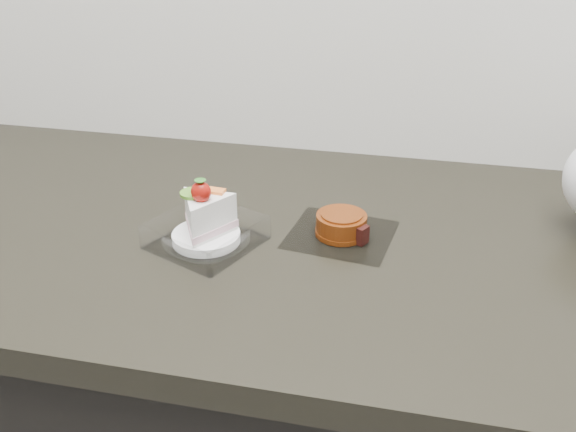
{
  "coord_description": "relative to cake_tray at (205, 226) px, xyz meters",
  "views": [
    {
      "loc": [
        0.09,
        0.91,
        1.35
      ],
      "look_at": [
        -0.08,
        1.66,
        0.94
      ],
      "focal_mm": 40.0,
      "sensor_mm": 36.0,
      "label": 1
    }
  ],
  "objects": [
    {
      "name": "mooncake_wrap",
      "position": [
        0.18,
        0.06,
        -0.01
      ],
      "size": [
        0.16,
        0.15,
        0.03
      ],
      "rotation": [
        0.0,
        0.0,
        0.04
      ],
      "color": "white",
      "rests_on": "counter"
    },
    {
      "name": "cake_tray",
      "position": [
        0.0,
        0.0,
        0.0
      ],
      "size": [
        0.17,
        0.17,
        0.1
      ],
      "rotation": [
        0.0,
        0.0,
        -0.4
      ],
      "color": "white",
      "rests_on": "counter"
    }
  ]
}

